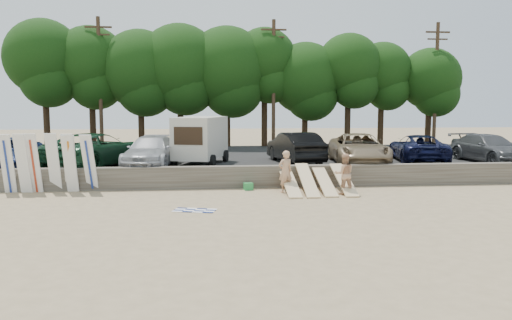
% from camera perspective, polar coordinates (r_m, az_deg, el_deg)
% --- Properties ---
extents(ground, '(120.00, 120.00, 0.00)m').
position_cam_1_polar(ground, '(19.96, 2.44, -4.53)').
color(ground, tan).
rests_on(ground, ground).
extents(seawall, '(44.00, 0.50, 1.00)m').
position_cam_1_polar(seawall, '(22.81, 1.38, -1.89)').
color(seawall, '#6B6356').
rests_on(seawall, ground).
extents(parking_lot, '(44.00, 14.50, 0.70)m').
position_cam_1_polar(parking_lot, '(30.23, -0.37, -0.15)').
color(parking_lot, '#282828').
rests_on(parking_lot, ground).
extents(treeline, '(32.96, 6.23, 9.01)m').
position_cam_1_polar(treeline, '(36.94, -3.91, 10.46)').
color(treeline, '#382616').
rests_on(treeline, parking_lot).
extents(utility_poles, '(25.80, 0.26, 9.00)m').
position_cam_1_polar(utility_poles, '(35.77, 2.02, 9.00)').
color(utility_poles, '#473321').
rests_on(utility_poles, parking_lot).
extents(box_trailer, '(3.02, 4.21, 2.44)m').
position_cam_1_polar(box_trailer, '(25.96, -6.36, 2.55)').
color(box_trailer, beige).
rests_on(box_trailer, parking_lot).
extents(car_0, '(3.38, 5.68, 1.48)m').
position_cam_1_polar(car_0, '(26.86, -26.16, 0.73)').
color(car_0, '#15224B').
rests_on(car_0, parking_lot).
extents(car_1, '(4.76, 6.61, 1.67)m').
position_cam_1_polar(car_1, '(26.14, -17.95, 1.14)').
color(car_1, '#133520').
rests_on(car_1, parking_lot).
extents(car_2, '(2.72, 5.43, 1.51)m').
position_cam_1_polar(car_2, '(25.12, -11.88, 0.93)').
color(car_2, '#AAABB0').
rests_on(car_2, parking_lot).
extents(car_3, '(2.53, 5.15, 1.63)m').
position_cam_1_polar(car_3, '(26.45, 4.49, 1.44)').
color(car_3, black).
rests_on(car_3, parking_lot).
extents(car_4, '(3.33, 5.96, 1.57)m').
position_cam_1_polar(car_4, '(26.40, 11.64, 1.26)').
color(car_4, '#836F53').
rests_on(car_4, parking_lot).
extents(car_5, '(3.33, 5.56, 1.45)m').
position_cam_1_polar(car_5, '(28.48, 18.01, 1.31)').
color(car_5, black).
rests_on(car_5, parking_lot).
extents(car_6, '(2.58, 5.27, 1.48)m').
position_cam_1_polar(car_6, '(29.51, 25.10, 1.22)').
color(car_6, '#444548').
rests_on(car_6, parking_lot).
extents(surfboard_upright_0, '(0.51, 0.66, 2.55)m').
position_cam_1_polar(surfboard_upright_0, '(23.57, -26.56, -0.40)').
color(surfboard_upright_0, white).
rests_on(surfboard_upright_0, ground).
extents(surfboard_upright_1, '(0.58, 0.64, 2.56)m').
position_cam_1_polar(surfboard_upright_1, '(23.31, -25.12, -0.38)').
color(surfboard_upright_1, white).
rests_on(surfboard_upright_1, ground).
extents(surfboard_upright_2, '(0.57, 0.61, 2.56)m').
position_cam_1_polar(surfboard_upright_2, '(23.23, -24.08, -0.35)').
color(surfboard_upright_2, white).
rests_on(surfboard_upright_2, ground).
extents(surfboard_upright_3, '(0.56, 0.59, 2.57)m').
position_cam_1_polar(surfboard_upright_3, '(23.09, -22.14, -0.30)').
color(surfboard_upright_3, white).
rests_on(surfboard_upright_3, ground).
extents(surfboard_upright_4, '(0.61, 0.92, 2.49)m').
position_cam_1_polar(surfboard_upright_4, '(22.86, -20.49, -0.39)').
color(surfboard_upright_4, white).
rests_on(surfboard_upright_4, ground).
extents(surfboard_upright_5, '(0.57, 0.69, 2.55)m').
position_cam_1_polar(surfboard_upright_5, '(22.74, -20.50, -0.35)').
color(surfboard_upright_5, white).
rests_on(surfboard_upright_5, ground).
extents(surfboard_upright_6, '(0.61, 0.85, 2.51)m').
position_cam_1_polar(surfboard_upright_6, '(22.61, -18.52, -0.36)').
color(surfboard_upright_6, white).
rests_on(surfboard_upright_6, ground).
extents(surfboard_low_0, '(0.56, 2.92, 0.84)m').
position_cam_1_polar(surfboard_low_0, '(21.46, 3.91, -2.64)').
color(surfboard_low_0, beige).
rests_on(surfboard_low_0, ground).
extents(surfboard_low_1, '(0.56, 2.84, 1.11)m').
position_cam_1_polar(surfboard_low_1, '(21.53, 5.86, -2.27)').
color(surfboard_low_1, beige).
rests_on(surfboard_low_1, ground).
extents(surfboard_low_2, '(0.56, 2.87, 1.00)m').
position_cam_1_polar(surfboard_low_2, '(21.80, 7.78, -2.33)').
color(surfboard_low_2, beige).
rests_on(surfboard_low_2, ground).
extents(surfboard_low_3, '(0.56, 2.85, 1.07)m').
position_cam_1_polar(surfboard_low_3, '(21.94, 9.97, -2.22)').
color(surfboard_low_3, beige).
rests_on(surfboard_low_3, ground).
extents(beachgoer_a, '(0.77, 0.65, 1.81)m').
position_cam_1_polar(beachgoer_a, '(21.48, 3.37, -1.32)').
color(beachgoer_a, tan).
rests_on(beachgoer_a, ground).
extents(beachgoer_b, '(0.87, 0.70, 1.73)m').
position_cam_1_polar(beachgoer_b, '(21.29, 10.05, -1.58)').
color(beachgoer_b, tan).
rests_on(beachgoer_b, ground).
extents(cooler, '(0.43, 0.36, 0.32)m').
position_cam_1_polar(cooler, '(22.10, -0.88, -3.05)').
color(cooler, green).
rests_on(cooler, ground).
extents(gear_bag, '(0.37, 0.34, 0.22)m').
position_cam_1_polar(gear_bag, '(22.56, 5.90, -3.01)').
color(gear_bag, orange).
rests_on(gear_bag, ground).
extents(beach_towel, '(1.84, 1.84, 0.00)m').
position_cam_1_polar(beach_towel, '(18.05, -7.02, -5.73)').
color(beach_towel, white).
rests_on(beach_towel, ground).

